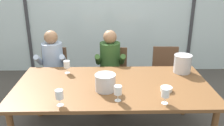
# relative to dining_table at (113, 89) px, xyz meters

# --- Properties ---
(ground) EXTENTS (14.00, 14.00, 0.00)m
(ground) POSITION_rel_dining_table_xyz_m (0.00, 1.00, -0.68)
(ground) COLOR #4C4742
(window_glass_panel) EXTENTS (7.57, 0.03, 2.60)m
(window_glass_panel) POSITION_rel_dining_table_xyz_m (0.00, 2.31, 0.62)
(window_glass_panel) COLOR silver
(window_glass_panel) RESTS_ON ground
(window_mullion_left) EXTENTS (0.06, 0.06, 2.60)m
(window_mullion_left) POSITION_rel_dining_table_xyz_m (-1.70, 2.29, 0.62)
(window_mullion_left) COLOR #38383D
(window_mullion_left) RESTS_ON ground
(window_mullion_right) EXTENTS (0.06, 0.06, 2.60)m
(window_mullion_right) POSITION_rel_dining_table_xyz_m (1.70, 2.29, 0.62)
(window_mullion_right) COLOR #38383D
(window_mullion_right) RESTS_ON ground
(hillside_vineyard) EXTENTS (13.57, 2.40, 2.01)m
(hillside_vineyard) POSITION_rel_dining_table_xyz_m (0.00, 6.59, 0.32)
(hillside_vineyard) COLOR #386633
(hillside_vineyard) RESTS_ON ground
(dining_table) EXTENTS (2.37, 1.19, 0.75)m
(dining_table) POSITION_rel_dining_table_xyz_m (0.00, 0.00, 0.00)
(dining_table) COLOR brown
(dining_table) RESTS_ON ground
(chair_near_curtain) EXTENTS (0.49, 0.49, 0.89)m
(chair_near_curtain) POSITION_rel_dining_table_xyz_m (-0.96, 1.02, -0.16)
(chair_near_curtain) COLOR brown
(chair_near_curtain) RESTS_ON ground
(chair_left_of_center) EXTENTS (0.49, 0.49, 0.89)m
(chair_left_of_center) POSITION_rel_dining_table_xyz_m (0.04, 0.99, -0.16)
(chair_left_of_center) COLOR brown
(chair_left_of_center) RESTS_ON ground
(chair_center) EXTENTS (0.46, 0.46, 0.89)m
(chair_center) POSITION_rel_dining_table_xyz_m (0.90, 1.01, -0.16)
(chair_center) COLOR brown
(chair_center) RESTS_ON ground
(person_pale_blue_shirt) EXTENTS (0.47, 0.62, 1.21)m
(person_pale_blue_shirt) POSITION_rel_dining_table_xyz_m (-0.93, 0.87, 0.01)
(person_pale_blue_shirt) COLOR #9EB2D1
(person_pale_blue_shirt) RESTS_ON ground
(person_olive_shirt) EXTENTS (0.46, 0.61, 1.21)m
(person_olive_shirt) POSITION_rel_dining_table_xyz_m (-0.02, 0.87, 0.01)
(person_olive_shirt) COLOR #2D5123
(person_olive_shirt) RESTS_ON ground
(ice_bucket_primary) EXTENTS (0.24, 0.24, 0.25)m
(ice_bucket_primary) POSITION_rel_dining_table_xyz_m (0.96, 0.37, 0.19)
(ice_bucket_primary) COLOR #B7B7BC
(ice_bucket_primary) RESTS_ON dining_table
(ice_bucket_secondary) EXTENTS (0.24, 0.24, 0.20)m
(ice_bucket_secondary) POSITION_rel_dining_table_xyz_m (-0.09, -0.14, 0.16)
(ice_bucket_secondary) COLOR #B7B7BC
(ice_bucket_secondary) RESTS_ON dining_table
(tasting_bowl) EXTENTS (0.14, 0.14, 0.05)m
(tasting_bowl) POSITION_rel_dining_table_xyz_m (0.62, -0.18, 0.09)
(tasting_bowl) COLOR silver
(tasting_bowl) RESTS_ON dining_table
(wine_glass_by_left_taster) EXTENTS (0.08, 0.08, 0.17)m
(wine_glass_by_left_taster) POSITION_rel_dining_table_xyz_m (-0.55, -0.48, 0.18)
(wine_glass_by_left_taster) COLOR silver
(wine_glass_by_left_taster) RESTS_ON dining_table
(wine_glass_near_bucket) EXTENTS (0.08, 0.08, 0.17)m
(wine_glass_near_bucket) POSITION_rel_dining_table_xyz_m (0.53, -0.46, 0.18)
(wine_glass_near_bucket) COLOR silver
(wine_glass_near_bucket) RESTS_ON dining_table
(wine_glass_center_pour) EXTENTS (0.08, 0.08, 0.17)m
(wine_glass_center_pour) POSITION_rel_dining_table_xyz_m (-0.61, 0.38, 0.18)
(wine_glass_center_pour) COLOR silver
(wine_glass_center_pour) RESTS_ON dining_table
(wine_glass_by_right_taster) EXTENTS (0.08, 0.08, 0.17)m
(wine_glass_by_right_taster) POSITION_rel_dining_table_xyz_m (0.05, -0.39, 0.18)
(wine_glass_by_right_taster) COLOR silver
(wine_glass_by_right_taster) RESTS_ON dining_table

